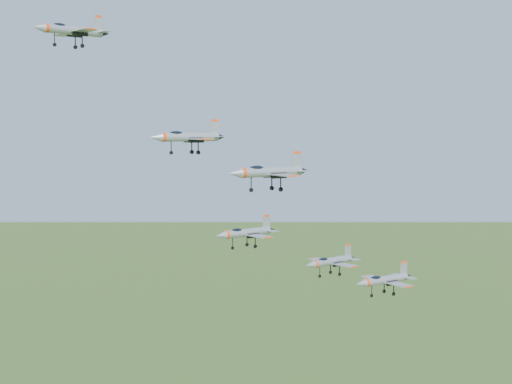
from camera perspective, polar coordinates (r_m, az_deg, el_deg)
jet_lead at (r=107.88m, az=-14.57°, el=12.42°), size 11.99×9.89×3.21m
jet_left_high at (r=104.39m, az=-5.49°, el=4.42°), size 12.17×10.15×3.25m
jet_right_high at (r=94.81m, az=1.02°, el=1.63°), size 12.52×10.44×3.35m
jet_left_low at (r=126.88m, az=-0.85°, el=-3.26°), size 13.27×10.89×3.56m
jet_right_low at (r=108.30m, az=5.98°, el=-5.54°), size 10.56×8.70×2.83m
jet_trail at (r=134.42m, az=10.19°, el=-6.93°), size 13.92×11.52×3.72m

